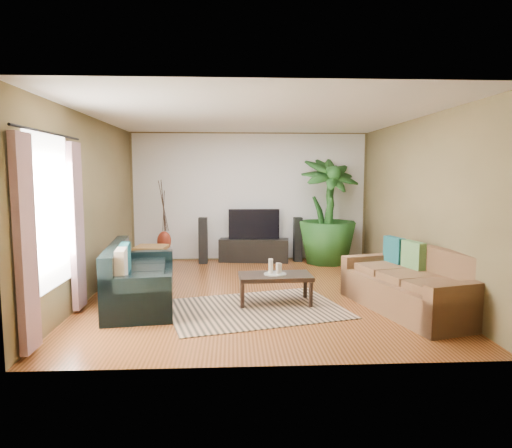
{
  "coord_description": "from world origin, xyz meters",
  "views": [
    {
      "loc": [
        -0.37,
        -6.95,
        1.85
      ],
      "look_at": [
        0.0,
        0.2,
        1.05
      ],
      "focal_mm": 32.0,
      "sensor_mm": 36.0,
      "label": 1
    }
  ],
  "objects": [
    {
      "name": "candle_short",
      "position": [
        0.3,
        -0.55,
        0.5
      ],
      "size": [
        0.07,
        0.07,
        0.13
      ],
      "primitive_type": "cylinder",
      "color": "beige",
      "rests_on": "candle_tray"
    },
    {
      "name": "sofa_left",
      "position": [
        -1.67,
        -0.53,
        0.42
      ],
      "size": [
        1.11,
        2.12,
        0.85
      ],
      "primitive_type": "cube",
      "rotation": [
        0.0,
        0.0,
        1.7
      ],
      "color": "black",
      "rests_on": "floor"
    },
    {
      "name": "window_pane",
      "position": [
        -2.48,
        -1.6,
        1.4
      ],
      "size": [
        0.0,
        1.8,
        1.8
      ],
      "primitive_type": "plane",
      "rotation": [
        1.57,
        0.0,
        1.57
      ],
      "color": "white",
      "rests_on": "ground"
    },
    {
      "name": "coffee_table",
      "position": [
        0.23,
        -0.61,
        0.21
      ],
      "size": [
        1.05,
        0.61,
        0.42
      ],
      "primitive_type": "cube",
      "rotation": [
        0.0,
        0.0,
        0.05
      ],
      "color": "black",
      "rests_on": "floor"
    },
    {
      "name": "candle_mid",
      "position": [
        0.27,
        -0.65,
        0.51
      ],
      "size": [
        0.07,
        0.07,
        0.16
      ],
      "primitive_type": "cylinder",
      "color": "beige",
      "rests_on": "candle_tray"
    },
    {
      "name": "backwall_panel",
      "position": [
        0.0,
        2.74,
        1.35
      ],
      "size": [
        4.9,
        0.0,
        4.9
      ],
      "primitive_type": "plane",
      "rotation": [
        1.57,
        0.0,
        0.0
      ],
      "color": "white",
      "rests_on": "ground"
    },
    {
      "name": "speaker_right",
      "position": [
        1.0,
        2.46,
        0.46
      ],
      "size": [
        0.18,
        0.2,
        0.93
      ],
      "primitive_type": "cube",
      "rotation": [
        0.0,
        0.0,
        0.06
      ],
      "color": "black",
      "rests_on": "floor"
    },
    {
      "name": "wall_left",
      "position": [
        -2.5,
        0.0,
        1.35
      ],
      "size": [
        0.0,
        5.5,
        5.5
      ],
      "primitive_type": "plane",
      "rotation": [
        1.57,
        0.0,
        1.57
      ],
      "color": "brown",
      "rests_on": "ground"
    },
    {
      "name": "vase",
      "position": [
        -1.78,
        2.45,
        0.46
      ],
      "size": [
        0.29,
        0.29,
        0.4
      ],
      "primitive_type": "ellipsoid",
      "color": "maroon",
      "rests_on": "pedestal"
    },
    {
      "name": "curtain_far",
      "position": [
        -2.43,
        -0.85,
        1.15
      ],
      "size": [
        0.08,
        0.35,
        2.2
      ],
      "primitive_type": "cube",
      "color": "gray",
      "rests_on": "ground"
    },
    {
      "name": "floor",
      "position": [
        0.0,
        0.0,
        0.0
      ],
      "size": [
        5.5,
        5.5,
        0.0
      ],
      "primitive_type": "plane",
      "color": "#964D26",
      "rests_on": "ground"
    },
    {
      "name": "area_rug",
      "position": [
        -0.06,
        -0.89,
        0.01
      ],
      "size": [
        2.67,
        2.19,
        0.01
      ],
      "primitive_type": "cube",
      "rotation": [
        0.0,
        0.0,
        0.26
      ],
      "color": "tan",
      "rests_on": "floor"
    },
    {
      "name": "curtain_near",
      "position": [
        -2.43,
        -2.35,
        1.15
      ],
      "size": [
        0.08,
        0.35,
        2.2
      ],
      "primitive_type": "cube",
      "color": "gray",
      "rests_on": "ground"
    },
    {
      "name": "potted_plant",
      "position": [
        1.57,
        2.26,
        1.08
      ],
      "size": [
        1.53,
        1.53,
        2.15
      ],
      "primitive_type": "imported",
      "rotation": [
        0.0,
        0.0,
        0.33
      ],
      "color": "#1A4617",
      "rests_on": "floor"
    },
    {
      "name": "side_table",
      "position": [
        -1.81,
        1.1,
        0.28
      ],
      "size": [
        0.58,
        0.58,
        0.57
      ],
      "primitive_type": "cube",
      "rotation": [
        0.0,
        0.0,
        -0.08
      ],
      "color": "olive",
      "rests_on": "floor"
    },
    {
      "name": "wall_back",
      "position": [
        0.0,
        2.75,
        1.35
      ],
      "size": [
        5.0,
        0.0,
        5.0
      ],
      "primitive_type": "plane",
      "rotation": [
        1.57,
        0.0,
        0.0
      ],
      "color": "brown",
      "rests_on": "ground"
    },
    {
      "name": "ceiling",
      "position": [
        0.0,
        0.0,
        2.7
      ],
      "size": [
        5.5,
        5.5,
        0.0
      ],
      "primitive_type": "plane",
      "rotation": [
        3.14,
        0.0,
        0.0
      ],
      "color": "white",
      "rests_on": "ground"
    },
    {
      "name": "candle_tall",
      "position": [
        0.17,
        -0.58,
        0.54
      ],
      "size": [
        0.07,
        0.07,
        0.2
      ],
      "primitive_type": "cylinder",
      "color": "beige",
      "rests_on": "candle_tray"
    },
    {
      "name": "pedestal",
      "position": [
        -1.78,
        2.45,
        0.16
      ],
      "size": [
        0.36,
        0.36,
        0.31
      ],
      "primitive_type": "cube",
      "rotation": [
        0.0,
        0.0,
        0.15
      ],
      "color": "#989895",
      "rests_on": "floor"
    },
    {
      "name": "curtain_rod",
      "position": [
        -2.43,
        -1.6,
        2.3
      ],
      "size": [
        0.03,
        1.9,
        0.03
      ],
      "primitive_type": "cylinder",
      "rotation": [
        1.57,
        0.0,
        0.0
      ],
      "color": "black",
      "rests_on": "ground"
    },
    {
      "name": "candle_tray",
      "position": [
        0.23,
        -0.61,
        0.43
      ],
      "size": [
        0.32,
        0.32,
        0.01
      ],
      "primitive_type": "cylinder",
      "color": "gray",
      "rests_on": "coffee_table"
    },
    {
      "name": "television",
      "position": [
        0.08,
        2.5,
        0.79
      ],
      "size": [
        1.06,
        0.06,
        0.63
      ],
      "primitive_type": "cube",
      "color": "black",
      "rests_on": "tv_stand"
    },
    {
      "name": "sofa_right",
      "position": [
        2.0,
        -1.06,
        0.42
      ],
      "size": [
        1.44,
        2.25,
        0.85
      ],
      "primitive_type": "cube",
      "rotation": [
        0.0,
        0.0,
        -1.31
      ],
      "color": "brown",
      "rests_on": "floor"
    },
    {
      "name": "plant_pot",
      "position": [
        1.57,
        2.26,
        0.15
      ],
      "size": [
        0.4,
        0.4,
        0.31
      ],
      "primitive_type": "cylinder",
      "color": "black",
      "rests_on": "floor"
    },
    {
      "name": "tv_stand",
      "position": [
        0.08,
        2.5,
        0.24
      ],
      "size": [
        1.49,
        0.62,
        0.48
      ],
      "primitive_type": "cube",
      "rotation": [
        0.0,
        0.0,
        -0.13
      ],
      "color": "black",
      "rests_on": "floor"
    },
    {
      "name": "wall_right",
      "position": [
        2.5,
        0.0,
        1.35
      ],
      "size": [
        0.0,
        5.5,
        5.5
      ],
      "primitive_type": "plane",
      "rotation": [
        1.57,
        0.0,
        -1.57
      ],
      "color": "brown",
      "rests_on": "ground"
    },
    {
      "name": "wall_front",
      "position": [
        0.0,
        -2.75,
        1.35
      ],
      "size": [
        5.0,
        0.0,
        5.0
      ],
      "primitive_type": "plane",
      "rotation": [
        -1.57,
        0.0,
        0.0
      ],
      "color": "brown",
      "rests_on": "ground"
    },
    {
      "name": "speaker_left",
      "position": [
        -0.98,
        2.35,
        0.47
      ],
      "size": [
        0.18,
        0.2,
        0.95
      ],
      "primitive_type": "cube",
      "rotation": [
        0.0,
        0.0,
        -0.05
      ],
      "color": "black",
      "rests_on": "floor"
    }
  ]
}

